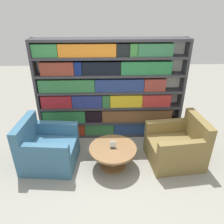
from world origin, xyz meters
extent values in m
plane|color=gray|center=(0.00, 0.00, 0.00)|extent=(14.00, 14.00, 0.00)
cube|color=silver|center=(0.00, 1.49, 1.02)|extent=(2.92, 0.05, 2.04)
cube|color=#333338|center=(-1.44, 1.37, 1.02)|extent=(0.05, 0.30, 2.04)
cube|color=#333338|center=(1.44, 1.37, 1.02)|extent=(0.05, 0.30, 2.04)
cube|color=#333338|center=(0.00, 1.37, 0.03)|extent=(2.82, 0.30, 0.05)
cube|color=#333338|center=(0.00, 1.37, 0.34)|extent=(2.82, 0.30, 0.05)
cube|color=#333338|center=(0.00, 1.37, 0.68)|extent=(2.82, 0.30, 0.05)
cube|color=#333338|center=(0.00, 1.37, 1.02)|extent=(2.82, 0.30, 0.05)
cube|color=#333338|center=(0.00, 1.37, 1.36)|extent=(2.82, 0.30, 0.05)
cube|color=#333338|center=(0.00, 1.37, 1.70)|extent=(2.82, 0.30, 0.05)
cube|color=#333338|center=(0.00, 1.37, 2.01)|extent=(2.82, 0.30, 0.05)
cube|color=#9B2D17|center=(-0.91, 1.34, 0.18)|extent=(0.70, 0.20, 0.26)
cube|color=#326E3C|center=(-0.24, 1.34, 0.18)|extent=(0.61, 0.20, 0.26)
cube|color=navy|center=(0.71, 1.34, 0.18)|extent=(1.28, 0.20, 0.26)
cube|color=#29753C|center=(-0.97, 1.34, 0.49)|extent=(0.87, 0.20, 0.26)
cube|color=black|center=(-0.35, 1.34, 0.49)|extent=(0.34, 0.20, 0.26)
cube|color=brown|center=(0.55, 1.34, 0.49)|extent=(1.45, 0.20, 0.26)
cube|color=maroon|center=(-1.08, 1.34, 0.83)|extent=(0.61, 0.20, 0.26)
cube|color=navy|center=(-0.47, 1.34, 0.83)|extent=(0.60, 0.20, 0.26)
cube|color=#2F6937|center=(-0.09, 1.34, 0.83)|extent=(0.15, 0.20, 0.26)
cube|color=gold|center=(0.31, 1.34, 0.83)|extent=(0.64, 0.20, 0.26)
cube|color=#B52F2D|center=(0.93, 1.34, 0.83)|extent=(0.57, 0.20, 0.26)
cube|color=#30703D|center=(-0.85, 1.34, 1.17)|extent=(1.08, 0.20, 0.25)
cube|color=navy|center=(0.17, 1.34, 1.17)|extent=(0.95, 0.20, 0.25)
cube|color=brown|center=(0.86, 1.34, 1.17)|extent=(0.42, 0.20, 0.25)
cube|color=brown|center=(-0.99, 1.34, 1.51)|extent=(0.62, 0.20, 0.25)
cube|color=navy|center=(-0.61, 1.34, 1.51)|extent=(0.14, 0.20, 0.25)
cube|color=black|center=(-0.17, 1.34, 1.51)|extent=(0.72, 0.20, 0.25)
cube|color=#26713F|center=(0.67, 1.34, 1.51)|extent=(0.96, 0.20, 0.25)
cube|color=#32793D|center=(-1.18, 1.34, 1.84)|extent=(0.46, 0.20, 0.23)
cube|color=orange|center=(-0.42, 1.34, 1.84)|extent=(1.04, 0.20, 0.23)
cube|color=black|center=(0.23, 1.34, 1.84)|extent=(0.23, 0.20, 0.23)
cube|color=#347735|center=(0.42, 1.34, 1.84)|extent=(0.14, 0.20, 0.23)
cube|color=#2F6B45|center=(0.82, 1.34, 1.84)|extent=(0.64, 0.20, 0.23)
cube|color=#386684|center=(-1.10, 0.44, 0.21)|extent=(0.97, 0.89, 0.41)
cube|color=#386684|center=(-1.48, 0.47, 0.64)|extent=(0.21, 0.83, 0.45)
cube|color=#386684|center=(-1.06, 0.09, 0.53)|extent=(0.77, 0.19, 0.24)
cube|color=#386684|center=(-1.00, 0.78, 0.53)|extent=(0.77, 0.19, 0.24)
cube|color=olive|center=(1.13, 0.44, 0.21)|extent=(0.99, 0.91, 0.41)
cube|color=olive|center=(1.50, 0.48, 0.64)|extent=(0.23, 0.83, 0.45)
cube|color=olive|center=(1.02, 0.78, 0.53)|extent=(0.77, 0.20, 0.24)
cube|color=olive|center=(1.09, 0.09, 0.53)|extent=(0.77, 0.20, 0.24)
cylinder|color=brown|center=(0.01, 0.32, 0.18)|extent=(0.15, 0.15, 0.36)
cylinder|color=brown|center=(0.01, 0.32, 0.01)|extent=(0.45, 0.45, 0.03)
cylinder|color=brown|center=(0.01, 0.32, 0.38)|extent=(0.82, 0.82, 0.04)
cube|color=black|center=(0.01, 0.32, 0.40)|extent=(0.07, 0.06, 0.01)
cube|color=silver|center=(0.01, 0.32, 0.47)|extent=(0.11, 0.01, 0.13)
camera|label=1|loc=(-0.10, -2.70, 2.66)|focal=35.00mm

